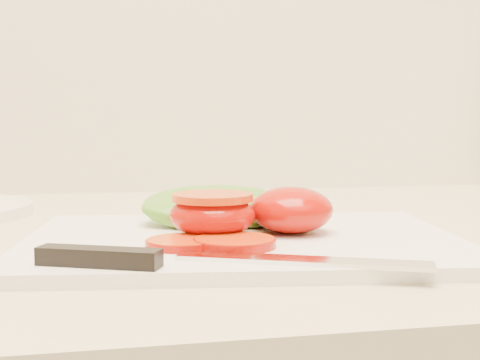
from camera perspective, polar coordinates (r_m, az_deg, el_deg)
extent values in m
cube|color=white|center=(0.55, 0.21, -5.31)|extent=(0.38, 0.30, 0.01)
ellipsoid|color=#B10E00|center=(0.56, 4.39, -2.56)|extent=(0.07, 0.07, 0.04)
ellipsoid|color=#B10E00|center=(0.54, -2.36, -3.01)|extent=(0.07, 0.07, 0.04)
cylinder|color=#C31D00|center=(0.54, -2.37, -1.48)|extent=(0.07, 0.07, 0.01)
cylinder|color=#CC4A11|center=(0.50, -0.46, -5.35)|extent=(0.06, 0.06, 0.01)
cylinder|color=#CC4A11|center=(0.50, -4.98, -5.37)|extent=(0.05, 0.05, 0.01)
ellipsoid|color=#60A52B|center=(0.62, -1.65, -2.35)|extent=(0.16, 0.12, 0.03)
ellipsoid|color=#60A52B|center=(0.62, 2.34, -2.52)|extent=(0.12, 0.10, 0.02)
cube|color=silver|center=(0.45, 5.34, -6.87)|extent=(0.16, 0.09, 0.00)
cube|color=black|center=(0.45, -11.95, -6.45)|extent=(0.08, 0.05, 0.01)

